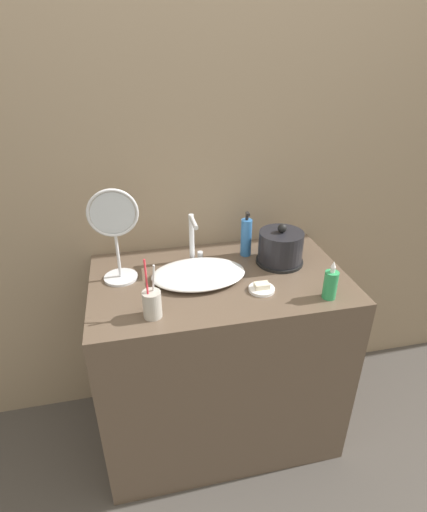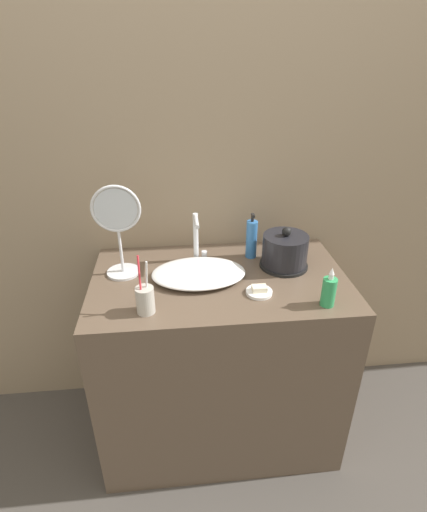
% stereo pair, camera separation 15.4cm
% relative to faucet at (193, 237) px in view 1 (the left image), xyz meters
% --- Properties ---
extents(ground_plane, '(12.00, 12.00, 0.00)m').
position_rel_faucet_xyz_m(ground_plane, '(0.08, -0.45, -0.97)').
color(ground_plane, '#47423D').
extents(wall_back, '(6.00, 0.04, 2.60)m').
position_rel_faucet_xyz_m(wall_back, '(0.08, 0.18, 0.33)').
color(wall_back, gray).
rests_on(wall_back, ground_plane).
extents(vanity_counter, '(1.02, 0.61, 0.85)m').
position_rel_faucet_xyz_m(vanity_counter, '(0.08, -0.15, -0.54)').
color(vanity_counter, brown).
rests_on(vanity_counter, ground_plane).
extents(sink_basin, '(0.37, 0.26, 0.04)m').
position_rel_faucet_xyz_m(sink_basin, '(-0.00, -0.14, -0.10)').
color(sink_basin, white).
rests_on(sink_basin, vanity_counter).
extents(faucet, '(0.06, 0.13, 0.21)m').
position_rel_faucet_xyz_m(faucet, '(0.00, 0.00, 0.00)').
color(faucet, silver).
rests_on(faucet, vanity_counter).
extents(electric_kettle, '(0.20, 0.20, 0.18)m').
position_rel_faucet_xyz_m(electric_kettle, '(0.36, -0.08, -0.05)').
color(electric_kettle, black).
rests_on(electric_kettle, vanity_counter).
extents(toothbrush_cup, '(0.06, 0.06, 0.22)m').
position_rel_faucet_xyz_m(toothbrush_cup, '(-0.20, -0.35, -0.07)').
color(toothbrush_cup, '#B7B2A8').
rests_on(toothbrush_cup, vanity_counter).
extents(lotion_bottle, '(0.05, 0.05, 0.20)m').
position_rel_faucet_xyz_m(lotion_bottle, '(0.23, 0.02, -0.03)').
color(lotion_bottle, '#3370B7').
rests_on(lotion_bottle, vanity_counter).
extents(shampoo_bottle, '(0.05, 0.05, 0.15)m').
position_rel_faucet_xyz_m(shampoo_bottle, '(0.44, -0.37, -0.06)').
color(shampoo_bottle, '#2D9956').
rests_on(shampoo_bottle, vanity_counter).
extents(soap_dish, '(0.10, 0.10, 0.03)m').
position_rel_faucet_xyz_m(soap_dish, '(0.21, -0.27, -0.11)').
color(soap_dish, white).
rests_on(soap_dish, vanity_counter).
extents(vanity_mirror, '(0.19, 0.13, 0.37)m').
position_rel_faucet_xyz_m(vanity_mirror, '(-0.31, -0.07, 0.09)').
color(vanity_mirror, silver).
rests_on(vanity_mirror, vanity_counter).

